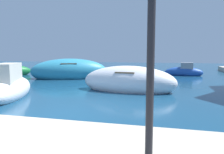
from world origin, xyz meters
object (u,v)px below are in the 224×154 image
Objects in this scene: moored_boat_0 at (128,82)px; moored_boat_5 at (69,71)px; moored_boat_1 at (4,72)px; moored_boat_6 at (184,72)px; moored_boat_2 at (11,88)px; quayside_lamp_post at (152,4)px.

moored_boat_0 is 7.54m from moored_boat_5.
moored_boat_1 is 17.11m from moored_boat_6.
moored_boat_0 is 0.82× the size of moored_boat_5.
moored_boat_0 is 1.25× the size of moored_boat_2.
moored_boat_6 is at bearing -177.17° from moored_boat_5.
moored_boat_5 is 1.76× the size of quayside_lamp_post.
moored_boat_2 is 9.23m from quayside_lamp_post.
moored_boat_2 is 7.95m from moored_boat_5.
quayside_lamp_post is at bearing -148.14° from moored_boat_2.
moored_boat_6 is at bearing 149.59° from moored_boat_1.
moored_boat_5 is 1.90× the size of moored_boat_6.
moored_boat_0 reaches higher than moored_boat_1.
moored_boat_5 is at bearing -15.80° from moored_boat_2.
moored_boat_0 is 13.86m from moored_boat_1.
moored_boat_6 is (9.10, 12.49, -0.12)m from moored_boat_2.
moored_boat_1 is 6.99m from moored_boat_5.
moored_boat_1 is at bearing 19.02° from moored_boat_6.
moored_boat_6 reaches higher than moored_boat_1.
moored_boat_1 is (-12.80, 5.31, -0.14)m from moored_boat_0.
moored_boat_6 is (3.83, 9.32, -0.15)m from moored_boat_0.
moored_boat_6 is 18.30m from quayside_lamp_post.
moored_boat_0 is 1.56× the size of moored_boat_6.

